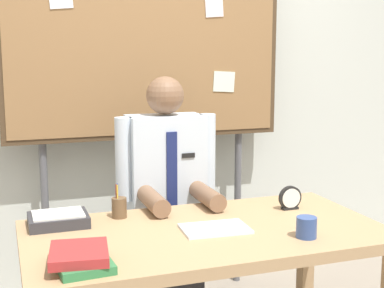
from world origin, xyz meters
TOP-DOWN VIEW (x-y plane):
  - back_wall at (0.00, 1.18)m, footprint 6.40×0.08m
  - desk at (0.00, 0.00)m, footprint 1.56×0.82m
  - person at (0.00, 0.60)m, footprint 0.55×0.56m
  - bulletin_board at (0.00, 0.98)m, footprint 1.65×0.09m
  - book_stack at (-0.58, -0.25)m, footprint 0.24×0.27m
  - open_notebook at (0.04, -0.02)m, footprint 0.30×0.21m
  - desk_clock at (0.50, 0.16)m, footprint 0.12×0.04m
  - coffee_mug at (0.36, -0.24)m, footprint 0.09×0.09m
  - pen_holder at (-0.32, 0.30)m, footprint 0.07×0.07m
  - paper_tray at (-0.60, 0.27)m, footprint 0.26×0.20m

SIDE VIEW (x-z plane):
  - person at x=0.00m, z-range -0.05..1.33m
  - desk at x=0.00m, z-range 0.28..1.01m
  - open_notebook at x=0.04m, z-range 0.74..0.75m
  - paper_tray at x=-0.60m, z-range 0.73..0.79m
  - book_stack at x=-0.58m, z-range 0.74..0.80m
  - coffee_mug at x=0.36m, z-range 0.74..0.82m
  - pen_holder at x=-0.32m, z-range 0.70..0.86m
  - desk_clock at x=0.50m, z-range 0.73..0.85m
  - back_wall at x=0.00m, z-range 0.00..2.70m
  - bulletin_board at x=0.00m, z-range 0.47..2.60m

